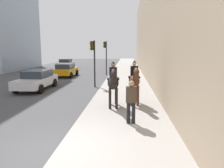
# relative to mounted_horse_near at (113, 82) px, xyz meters

# --- Properties ---
(sidewalk_slab) EXTENTS (120.00, 3.84, 0.12)m
(sidewalk_slab) POSITION_rel_mounted_horse_near_xyz_m (-4.70, -0.57, -1.33)
(sidewalk_slab) COLOR gray
(sidewalk_slab) RESTS_ON ground
(mounted_horse_near) EXTENTS (2.15, 0.69, 2.29)m
(mounted_horse_near) POSITION_rel_mounted_horse_near_xyz_m (0.00, 0.00, 0.00)
(mounted_horse_near) COLOR black
(mounted_horse_near) RESTS_ON sidewalk_slab
(mounted_horse_far) EXTENTS (2.15, 0.66, 2.31)m
(mounted_horse_far) POSITION_rel_mounted_horse_near_xyz_m (0.60, -1.07, 0.02)
(mounted_horse_far) COLOR #4C2B16
(mounted_horse_far) RESTS_ON sidewalk_slab
(pedestrian_greeting) EXTENTS (0.28, 0.41, 1.70)m
(pedestrian_greeting) POSITION_rel_mounted_horse_near_xyz_m (-2.39, -0.86, -0.29)
(pedestrian_greeting) COLOR black
(pedestrian_greeting) RESTS_ON sidewalk_slab
(car_near_lane) EXTENTS (4.54, 2.16, 1.44)m
(car_near_lane) POSITION_rel_mounted_horse_near_xyz_m (23.40, 9.21, -0.64)
(car_near_lane) COLOR #B7BABF
(car_near_lane) RESTS_ON ground
(car_mid_lane) EXTENTS (3.99, 2.05, 1.44)m
(car_mid_lane) POSITION_rel_mounted_horse_near_xyz_m (12.33, 6.03, -0.64)
(car_mid_lane) COLOR orange
(car_mid_lane) RESTS_ON ground
(car_far_lane) EXTENTS (4.48, 1.98, 1.44)m
(car_far_lane) POSITION_rel_mounted_horse_near_xyz_m (4.83, 6.05, -0.63)
(car_far_lane) COLOR silver
(car_far_lane) RESTS_ON ground
(traffic_light_near_curb) EXTENTS (0.20, 0.44, 3.66)m
(traffic_light_near_curb) POSITION_rel_mounted_horse_near_xyz_m (6.16, 1.97, 1.07)
(traffic_light_near_curb) COLOR black
(traffic_light_near_curb) RESTS_ON ground
(traffic_light_far_curb) EXTENTS (0.20, 0.44, 3.89)m
(traffic_light_far_curb) POSITION_rel_mounted_horse_near_xyz_m (14.05, 1.82, 1.21)
(traffic_light_far_curb) COLOR black
(traffic_light_far_curb) RESTS_ON ground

